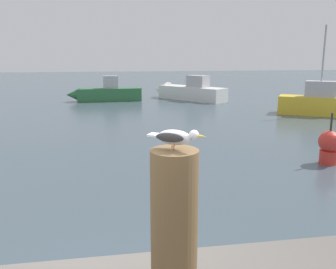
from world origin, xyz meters
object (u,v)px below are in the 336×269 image
(boat_yellow, at_px, (335,104))
(boat_green, at_px, (104,94))
(mooring_post, at_px, (174,224))
(seagull, at_px, (175,137))
(channel_buoy, at_px, (329,146))
(boat_white, at_px, (186,91))

(boat_yellow, relative_size, boat_green, 1.05)
(mooring_post, xyz_separation_m, seagull, (0.01, -0.00, 0.61))
(channel_buoy, bearing_deg, seagull, -130.65)
(seagull, distance_m, boat_yellow, 16.36)
(mooring_post, distance_m, boat_yellow, 16.31)
(channel_buoy, bearing_deg, mooring_post, -130.70)
(mooring_post, bearing_deg, boat_yellow, 52.51)
(boat_yellow, bearing_deg, boat_green, 145.08)
(mooring_post, height_order, channel_buoy, mooring_post)
(boat_white, bearing_deg, boat_green, -178.87)
(mooring_post, distance_m, channel_buoy, 8.01)
(mooring_post, relative_size, boat_white, 0.21)
(boat_green, bearing_deg, channel_buoy, -68.08)
(boat_yellow, xyz_separation_m, boat_green, (-10.44, 7.29, -0.08))
(boat_white, bearing_deg, boat_yellow, -53.99)
(boat_yellow, distance_m, boat_white, 9.14)
(boat_white, distance_m, channel_buoy, 14.30)
(boat_yellow, height_order, channel_buoy, boat_yellow)
(seagull, height_order, boat_yellow, boat_yellow)
(seagull, bearing_deg, boat_green, 91.54)
(seagull, height_order, boat_white, seagull)
(mooring_post, xyz_separation_m, boat_white, (4.53, 20.30, -1.13))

